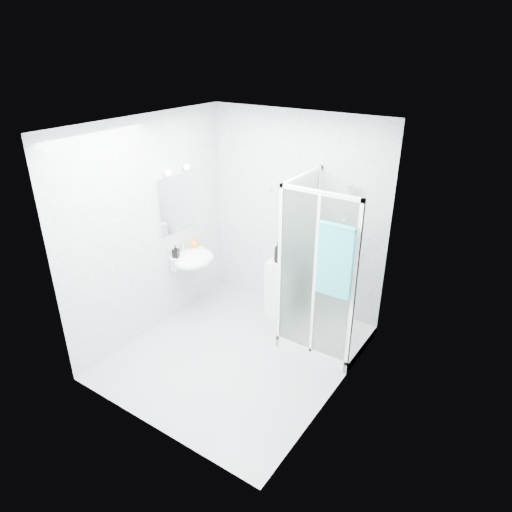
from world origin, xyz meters
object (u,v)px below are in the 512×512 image
Objects in this scene: shampoo_bottle_a at (278,252)px; soap_dispenser_orange at (194,243)px; soap_dispenser_black at (176,251)px; hand_towel at (335,259)px; wall_basin at (193,259)px; storage_cabinet at (281,288)px; shower_enclosure at (320,310)px; shampoo_bottle_b at (286,254)px.

shampoo_bottle_a reaches higher than soap_dispenser_orange.
shampoo_bottle_a is at bearing 35.74° from soap_dispenser_black.
hand_towel is 2.77× the size of shampoo_bottle_a.
wall_basin is 0.72× the size of storage_cabinet.
hand_towel is at bearing -34.35° from storage_cabinet.
shower_enclosure is 1.89m from soap_dispenser_black.
shampoo_bottle_b is (-0.63, 0.26, 0.46)m from shower_enclosure.
shampoo_bottle_a is (-1.04, 0.64, -0.44)m from hand_towel.
soap_dispenser_orange is at bearing -156.91° from storage_cabinet.
soap_dispenser_black is (-0.10, -0.18, 0.15)m from wall_basin.
hand_towel is 1.23m from shampoo_bottle_b.
shower_enclosure reaches higher than shampoo_bottle_b.
hand_towel is 2.97× the size of shampoo_bottle_b.
shower_enclosure reaches higher than hand_towel.
soap_dispenser_orange is (-1.05, -0.45, 0.55)m from storage_cabinet.
soap_dispenser_black is (-1.03, -0.74, 0.02)m from shampoo_bottle_a.
shampoo_bottle_b is at bearing 12.08° from shampoo_bottle_a.
soap_dispenser_orange is at bearing -159.09° from shampoo_bottle_b.
wall_basin is 0.72× the size of hand_towel.
shampoo_bottle_a is (-0.73, 0.24, 0.47)m from shower_enclosure.
soap_dispenser_orange is (-2.06, 0.24, -0.42)m from hand_towel.
shampoo_bottle_a is 1.72× the size of soap_dispenser_black.
shower_enclosure is at bearing 5.38° from soap_dispenser_orange.
shampoo_bottle_b is 1.36m from soap_dispenser_black.
hand_towel reaches higher than storage_cabinet.
shampoo_bottle_a is at bearing 161.61° from shower_enclosure.
storage_cabinet is 1.55m from hand_towel.
wall_basin is at bearing 177.52° from hand_towel.
shampoo_bottle_b is at bearing 144.59° from hand_towel.
shampoo_bottle_a reaches higher than soap_dispenser_black.
shampoo_bottle_b is (-0.93, 0.66, -0.45)m from hand_towel.
soap_dispenser_black reaches higher than wall_basin.
storage_cabinet is 1.00× the size of hand_towel.
soap_dispenser_orange is at bearing 173.44° from hand_towel.
wall_basin is 2.04m from hand_towel.
wall_basin is at bearing -147.97° from storage_cabinet.
shampoo_bottle_a is (-0.03, -0.04, 0.53)m from storage_cabinet.
soap_dispenser_black is (-1.76, -0.50, 0.50)m from shower_enclosure.
wall_basin is at bearing -148.95° from shampoo_bottle_a.
hand_towel is at bearing -35.41° from shampoo_bottle_b.
wall_basin is 1.19m from shampoo_bottle_b.
shampoo_bottle_a reaches higher than wall_basin.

